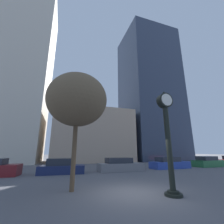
# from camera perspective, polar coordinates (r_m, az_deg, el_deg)

# --- Properties ---
(ground_plane) EXTENTS (200.00, 200.00, 0.00)m
(ground_plane) POSITION_cam_1_polar(r_m,az_deg,el_deg) (8.18, 8.36, -28.22)
(ground_plane) COLOR #515156
(building_tall_tower) EXTENTS (12.00, 12.00, 34.59)m
(building_tall_tower) POSITION_cam_1_polar(r_m,az_deg,el_deg) (35.94, -32.39, 13.02)
(building_tall_tower) COLOR beige
(building_tall_tower) RESTS_ON ground_plane
(building_storefront_row) EXTENTS (14.87, 12.00, 9.87)m
(building_storefront_row) POSITION_cam_1_polar(r_m,az_deg,el_deg) (31.83, -8.06, -9.21)
(building_storefront_row) COLOR tan
(building_storefront_row) RESTS_ON ground_plane
(building_glass_modern) EXTENTS (12.49, 12.00, 33.16)m
(building_glass_modern) POSITION_cam_1_polar(r_m,az_deg,el_deg) (40.12, 13.90, 7.10)
(building_glass_modern) COLOR #2D384C
(building_glass_modern) RESTS_ON ground_plane
(street_clock) EXTENTS (0.78, 0.78, 4.98)m
(street_clock) POSITION_cam_1_polar(r_m,az_deg,el_deg) (7.90, 20.49, -8.28)
(street_clock) COLOR black
(street_clock) RESTS_ON ground_plane
(car_navy) EXTENTS (3.99, 1.99, 1.32)m
(car_navy) POSITION_cam_1_polar(r_m,az_deg,el_deg) (15.06, -18.85, -19.27)
(car_navy) COLOR #19234C
(car_navy) RESTS_ON ground_plane
(car_grey) EXTENTS (4.66, 1.82, 1.30)m
(car_grey) POSITION_cam_1_polar(r_m,az_deg,el_deg) (16.23, 3.19, -19.62)
(car_grey) COLOR slate
(car_grey) RESTS_ON ground_plane
(car_blue) EXTENTS (4.84, 1.95, 1.29)m
(car_blue) POSITION_cam_1_polar(r_m,az_deg,el_deg) (19.75, 21.02, -17.86)
(car_blue) COLOR #28429E
(car_blue) RESTS_ON ground_plane
(car_green) EXTENTS (3.95, 1.90, 1.32)m
(car_green) POSITION_cam_1_polar(r_m,az_deg,el_deg) (24.07, 32.70, -15.80)
(car_green) COLOR #236038
(car_green) RESTS_ON ground_plane
(bare_tree) EXTENTS (3.40, 3.40, 6.32)m
(bare_tree) POSITION_cam_1_polar(r_m,az_deg,el_deg) (8.86, -13.09, 4.41)
(bare_tree) COLOR brown
(bare_tree) RESTS_ON ground_plane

